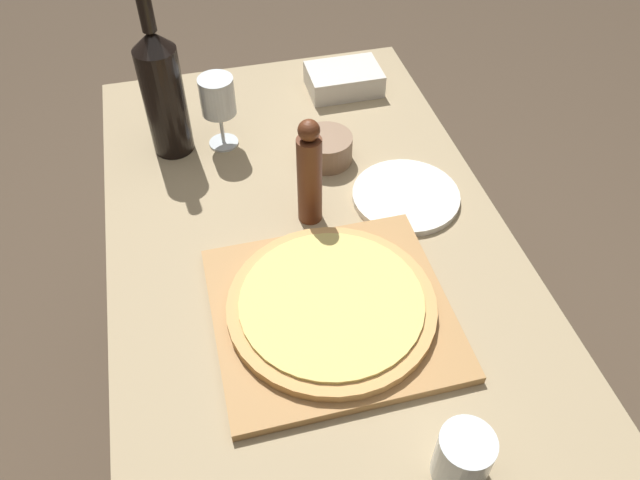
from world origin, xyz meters
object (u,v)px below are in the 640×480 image
Objects in this scene: wine_glass at (218,98)px; small_bowl at (326,148)px; pizza at (332,305)px; pepper_mill at (310,174)px; wine_bottle at (163,92)px.

wine_glass is 0.25m from small_bowl.
pepper_mill is at bearing 85.04° from pizza.
wine_bottle is 3.21× the size of small_bowl.
wine_glass is at bearing 102.17° from pizza.
small_bowl is (0.10, 0.40, 0.00)m from pizza.
wine_bottle is 0.37m from pepper_mill.
wine_bottle is 0.35m from small_bowl.
wine_bottle is (-0.22, 0.52, 0.11)m from pizza.
wine_bottle is at bearing 159.00° from small_bowl.
wine_glass is (-0.13, 0.27, 0.01)m from pepper_mill.
wine_bottle is at bearing 173.67° from wine_glass.
wine_glass is 1.48× the size of small_bowl.
wine_bottle is at bearing 130.01° from pepper_mill.
small_bowl is (0.21, -0.11, -0.09)m from wine_glass.
wine_glass reaches higher than pizza.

